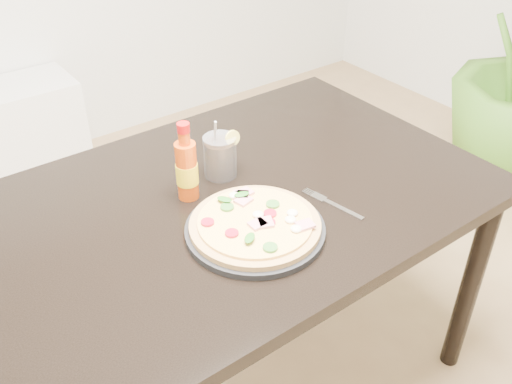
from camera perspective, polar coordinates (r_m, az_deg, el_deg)
dining_table at (r=1.56m, az=-2.64°, el=-2.89°), size 1.40×0.90×0.75m
plate at (r=1.38m, az=-0.09°, el=-3.78°), size 0.34×0.34×0.02m
pizza at (r=1.37m, az=-0.06°, el=-3.12°), size 0.32×0.32×0.03m
hot_sauce_bottle at (r=1.47m, az=-6.95°, el=2.31°), size 0.07×0.07×0.22m
cola_cup at (r=1.57m, az=-3.61°, el=3.49°), size 0.10×0.09×0.18m
fork at (r=1.49m, az=7.48°, el=-1.11°), size 0.05×0.19×0.00m
plant_pot at (r=3.16m, az=24.04°, el=3.08°), size 0.28×0.28×0.22m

